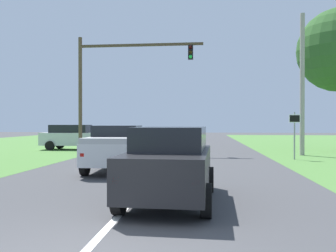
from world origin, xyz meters
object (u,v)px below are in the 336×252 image
Objects in this scene: keep_moving_sign at (295,129)px; crossing_suv_far at (73,137)px; red_suv_near at (171,162)px; utility_pole_right at (302,84)px; pickup_truck_lead at (118,148)px; traffic_light at (113,75)px.

keep_moving_sign is 0.55× the size of crossing_suv_far.
utility_pole_right is (6.79, 13.45, 3.35)m from red_suv_near.
red_suv_near is 1.75× the size of keep_moving_sign.
pickup_truck_lead is at bearing -139.92° from utility_pole_right.
pickup_truck_lead reaches higher than crossing_suv_far.
utility_pole_right reaches higher than traffic_light.
red_suv_near is 6.09m from pickup_truck_lead.
traffic_light is 1.77× the size of crossing_suv_far.
traffic_light is 11.83m from keep_moving_sign.
utility_pole_right reaches higher than red_suv_near.
utility_pole_right is at bearing -2.23° from traffic_light.
traffic_light reaches higher than crossing_suv_far.
crossing_suv_far is at bearing 168.92° from utility_pole_right.
utility_pole_right is (9.49, 7.98, 3.38)m from pickup_truck_lead.
traffic_light is at bearing -35.11° from crossing_suv_far.
keep_moving_sign is at bearing 62.23° from red_suv_near.
red_suv_near is at bearing -69.56° from traffic_light.
pickup_truck_lead is 0.61× the size of traffic_light.
keep_moving_sign is at bearing -112.66° from utility_pole_right.
pickup_truck_lead reaches higher than red_suv_near.
keep_moving_sign is at bearing -16.08° from traffic_light.
pickup_truck_lead is 1.98× the size of keep_moving_sign.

